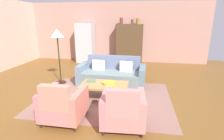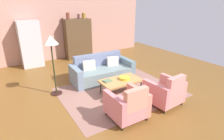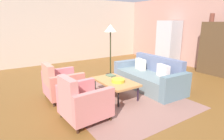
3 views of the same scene
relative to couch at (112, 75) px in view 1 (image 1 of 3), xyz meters
name	(u,v)px [view 1 (image 1 of 3)]	position (x,y,z in m)	size (l,w,h in m)	color
ground_plane	(92,97)	(-0.34, -1.16, -0.29)	(10.54, 10.54, 0.00)	brown
wall_back	(116,32)	(-0.34, 3.23, 1.11)	(8.51, 0.12, 2.80)	tan
area_rug	(105,98)	(0.00, -1.14, -0.28)	(3.40, 2.60, 0.01)	#8D6358
couch	(112,75)	(0.00, 0.00, 0.00)	(2.13, 0.97, 0.86)	slate
coffee_table	(104,85)	(0.00, -1.19, 0.08)	(1.20, 0.70, 0.41)	black
armchair_left	(63,106)	(-0.60, -2.35, 0.06)	(0.80, 0.80, 0.88)	#3D2221
armchair_right	(123,111)	(0.60, -2.35, 0.06)	(0.85, 0.85, 0.88)	#3A241A
fruit_bowl	(109,83)	(0.12, -1.19, 0.15)	(0.32, 0.32, 0.07)	gold
book_stack	(91,81)	(-0.39, -1.06, 0.14)	(0.25, 0.22, 0.03)	#566F51
cabinet	(130,44)	(0.34, 2.88, 0.61)	(1.20, 0.51, 1.80)	#503922
vase_tall	(121,21)	(-0.06, 2.88, 1.65)	(0.15, 0.15, 0.28)	brown
vase_round	(132,22)	(0.44, 2.88, 1.61)	(0.12, 0.12, 0.21)	brown
vase_small	(138,21)	(0.69, 2.88, 1.63)	(0.18, 0.18, 0.25)	olive
refrigerator	(86,43)	(-1.76, 2.78, 0.64)	(0.80, 0.73, 1.85)	#B7BABF
floor_lamp	(57,38)	(-1.66, -0.25, 1.16)	(0.40, 0.40, 1.72)	black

